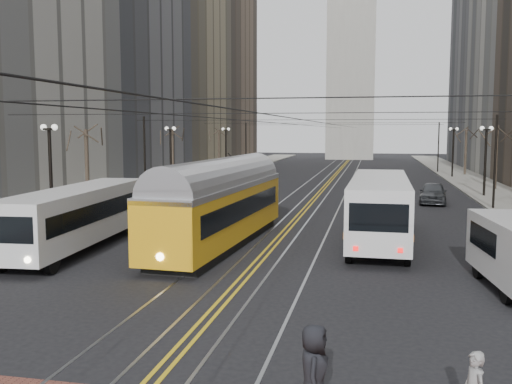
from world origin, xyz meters
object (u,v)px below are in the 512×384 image
at_px(sedan_silver, 369,192).
at_px(pedestrian_a, 314,372).
at_px(streetcar, 220,212).
at_px(sedan_grey, 433,193).
at_px(rear_bus, 379,210).
at_px(transit_bus, 78,219).

relative_size(sedan_silver, pedestrian_a, 2.24).
relative_size(streetcar, sedan_grey, 2.88).
distance_m(rear_bus, sedan_grey, 16.78).
bearing_deg(rear_bus, transit_bus, -160.44).
distance_m(streetcar, sedan_grey, 21.92).
distance_m(sedan_silver, pedestrian_a, 35.52).
relative_size(streetcar, pedestrian_a, 7.39).
bearing_deg(sedan_silver, transit_bus, -111.43).
bearing_deg(transit_bus, sedan_silver, 55.64).
distance_m(transit_bus, rear_bus, 14.48).
bearing_deg(sedan_silver, sedan_grey, -3.92).
distance_m(streetcar, sedan_silver, 20.86).
xyz_separation_m(transit_bus, pedestrian_a, (12.37, -13.50, -0.49)).
relative_size(transit_bus, pedestrian_a, 6.16).
xyz_separation_m(sedan_grey, sedan_silver, (-4.75, 1.12, -0.13)).
height_order(streetcar, rear_bus, streetcar).
relative_size(transit_bus, streetcar, 0.83).
relative_size(sedan_grey, sedan_silver, 1.15).
xyz_separation_m(transit_bus, rear_bus, (13.71, 4.66, 0.17)).
height_order(sedan_grey, pedestrian_a, pedestrian_a).
bearing_deg(rear_bus, pedestrian_a, -93.42).
bearing_deg(sedan_grey, rear_bus, -98.40).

